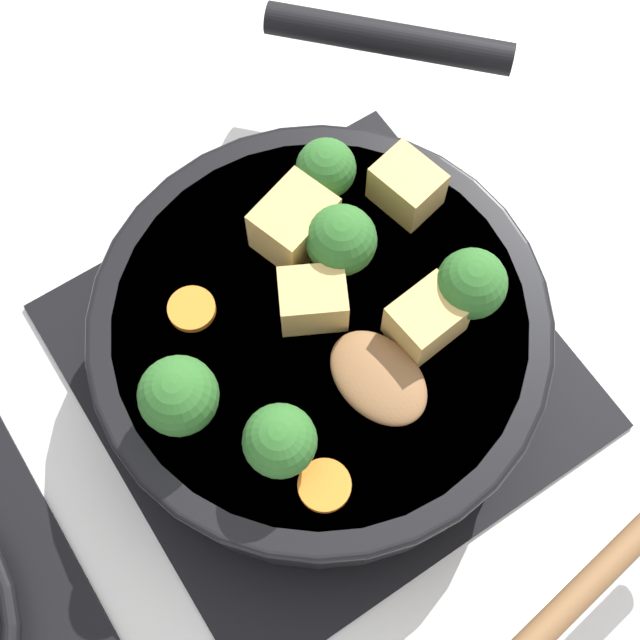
% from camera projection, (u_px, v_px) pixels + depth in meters
% --- Properties ---
extents(ground_plane, '(2.40, 2.40, 0.00)m').
position_uv_depth(ground_plane, '(320.00, 366.00, 0.63)').
color(ground_plane, silver).
extents(front_burner_grate, '(0.31, 0.31, 0.03)m').
position_uv_depth(front_burner_grate, '(320.00, 360.00, 0.62)').
color(front_burner_grate, black).
rests_on(front_burner_grate, ground_plane).
extents(skillet_pan, '(0.38, 0.39, 0.06)m').
position_uv_depth(skillet_pan, '(321.00, 331.00, 0.58)').
color(skillet_pan, black).
rests_on(skillet_pan, front_burner_grate).
extents(wooden_spoon, '(0.22, 0.26, 0.02)m').
position_uv_depth(wooden_spoon, '(494.00, 500.00, 0.50)').
color(wooden_spoon, brown).
rests_on(wooden_spoon, skillet_pan).
extents(tofu_cube_center_large, '(0.05, 0.05, 0.03)m').
position_uv_depth(tofu_cube_center_large, '(314.00, 299.00, 0.54)').
color(tofu_cube_center_large, tan).
rests_on(tofu_cube_center_large, skillet_pan).
extents(tofu_cube_near_handle, '(0.05, 0.04, 0.03)m').
position_uv_depth(tofu_cube_near_handle, '(407.00, 186.00, 0.57)').
color(tofu_cube_near_handle, tan).
rests_on(tofu_cube_near_handle, skillet_pan).
extents(tofu_cube_east_chunk, '(0.04, 0.04, 0.03)m').
position_uv_depth(tofu_cube_east_chunk, '(426.00, 319.00, 0.53)').
color(tofu_cube_east_chunk, tan).
rests_on(tofu_cube_east_chunk, skillet_pan).
extents(tofu_cube_west_chunk, '(0.05, 0.06, 0.04)m').
position_uv_depth(tofu_cube_west_chunk, '(294.00, 223.00, 0.56)').
color(tofu_cube_west_chunk, tan).
rests_on(tofu_cube_west_chunk, skillet_pan).
extents(broccoli_floret_near_spoon, '(0.04, 0.04, 0.05)m').
position_uv_depth(broccoli_floret_near_spoon, '(326.00, 169.00, 0.56)').
color(broccoli_floret_near_spoon, '#709956').
rests_on(broccoli_floret_near_spoon, skillet_pan).
extents(broccoli_floret_center_top, '(0.04, 0.04, 0.05)m').
position_uv_depth(broccoli_floret_center_top, '(341.00, 240.00, 0.54)').
color(broccoli_floret_center_top, '#709956').
rests_on(broccoli_floret_center_top, skillet_pan).
extents(broccoli_floret_east_rim, '(0.04, 0.04, 0.05)m').
position_uv_depth(broccoli_floret_east_rim, '(280.00, 441.00, 0.49)').
color(broccoli_floret_east_rim, '#709956').
rests_on(broccoli_floret_east_rim, skillet_pan).
extents(broccoli_floret_west_rim, '(0.05, 0.05, 0.05)m').
position_uv_depth(broccoli_floret_west_rim, '(179.00, 396.00, 0.50)').
color(broccoli_floret_west_rim, '#709956').
rests_on(broccoli_floret_west_rim, skillet_pan).
extents(broccoli_floret_north_edge, '(0.04, 0.04, 0.05)m').
position_uv_depth(broccoli_floret_north_edge, '(471.00, 284.00, 0.53)').
color(broccoli_floret_north_edge, '#709956').
rests_on(broccoli_floret_north_edge, skillet_pan).
extents(carrot_slice_orange_thin, '(0.03, 0.03, 0.01)m').
position_uv_depth(carrot_slice_orange_thin, '(192.00, 309.00, 0.55)').
color(carrot_slice_orange_thin, orange).
rests_on(carrot_slice_orange_thin, skillet_pan).
extents(carrot_slice_near_center, '(0.03, 0.03, 0.01)m').
position_uv_depth(carrot_slice_near_center, '(324.00, 485.00, 0.51)').
color(carrot_slice_near_center, orange).
rests_on(carrot_slice_near_center, skillet_pan).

